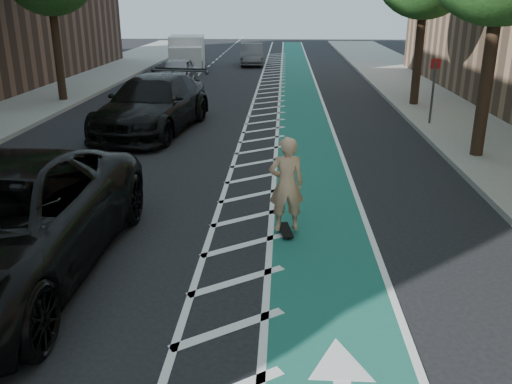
{
  "coord_description": "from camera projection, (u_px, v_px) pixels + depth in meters",
  "views": [
    {
      "loc": [
        2.23,
        -7.99,
        4.43
      ],
      "look_at": [
        1.74,
        1.39,
        1.1
      ],
      "focal_mm": 38.0,
      "sensor_mm": 36.0,
      "label": 1
    }
  ],
  "objects": [
    {
      "name": "ground",
      "position": [
        149.0,
        279.0,
        9.11
      ],
      "size": [
        120.0,
        120.0,
        0.0
      ],
      "primitive_type": "plane",
      "color": "black",
      "rests_on": "ground"
    },
    {
      "name": "bike_lane",
      "position": [
        306.0,
        138.0,
        18.38
      ],
      "size": [
        2.0,
        90.0,
        0.01
      ],
      "primitive_type": "cube",
      "color": "#17534C",
      "rests_on": "ground"
    },
    {
      "name": "buffer_strip",
      "position": [
        262.0,
        138.0,
        18.45
      ],
      "size": [
        1.4,
        90.0,
        0.01
      ],
      "primitive_type": "cube",
      "color": "silver",
      "rests_on": "ground"
    },
    {
      "name": "sidewalk_right",
      "position": [
        502.0,
        139.0,
        18.03
      ],
      "size": [
        5.0,
        90.0,
        0.15
      ],
      "primitive_type": "cube",
      "color": "gray",
      "rests_on": "ground"
    },
    {
      "name": "curb_right",
      "position": [
        427.0,
        138.0,
        18.15
      ],
      "size": [
        0.12,
        90.0,
        0.16
      ],
      "primitive_type": "cube",
      "color": "gray",
      "rests_on": "ground"
    },
    {
      "name": "curb_left",
      "position": [
        17.0,
        133.0,
        18.85
      ],
      "size": [
        0.12,
        90.0,
        0.16
      ],
      "primitive_type": "cube",
      "color": "gray",
      "rests_on": "ground"
    },
    {
      "name": "sign_post",
      "position": [
        433.0,
        91.0,
        19.58
      ],
      "size": [
        0.35,
        0.08,
        2.47
      ],
      "color": "#4C4C4C",
      "rests_on": "ground"
    },
    {
      "name": "skateboard",
      "position": [
        285.0,
        230.0,
        10.86
      ],
      "size": [
        0.33,
        0.78,
        0.1
      ],
      "rotation": [
        0.0,
        0.0,
        0.16
      ],
      "color": "black",
      "rests_on": "ground"
    },
    {
      "name": "skateboarder",
      "position": [
        286.0,
        184.0,
        10.53
      ],
      "size": [
        0.76,
        0.56,
        1.9
      ],
      "primitive_type": "imported",
      "rotation": [
        0.0,
        0.0,
        3.3
      ],
      "color": "tan",
      "rests_on": "skateboard"
    },
    {
      "name": "suv_far",
      "position": [
        153.0,
        104.0,
        19.13
      ],
      "size": [
        3.58,
        6.94,
        1.92
      ],
      "primitive_type": "imported",
      "rotation": [
        0.0,
        0.0,
        -0.14
      ],
      "color": "black",
      "rests_on": "ground"
    },
    {
      "name": "car_silver",
      "position": [
        177.0,
        72.0,
        29.51
      ],
      "size": [
        1.82,
        4.39,
        1.49
      ],
      "primitive_type": "imported",
      "rotation": [
        0.0,
        0.0,
        -0.01
      ],
      "color": "#949398",
      "rests_on": "ground"
    },
    {
      "name": "car_grey",
      "position": [
        252.0,
        54.0,
        39.03
      ],
      "size": [
        1.86,
        4.65,
        1.5
      ],
      "primitive_type": "imported",
      "rotation": [
        0.0,
        0.0,
        0.06
      ],
      "color": "#595A5E",
      "rests_on": "ground"
    },
    {
      "name": "box_truck",
      "position": [
        187.0,
        54.0,
        36.99
      ],
      "size": [
        2.88,
        5.33,
        2.12
      ],
      "rotation": [
        0.0,
        0.0,
        0.13
      ],
      "color": "silver",
      "rests_on": "ground"
    },
    {
      "name": "barrel_a",
      "position": [
        10.0,
        190.0,
        11.97
      ],
      "size": [
        0.72,
        0.72,
        0.98
      ],
      "color": "orange",
      "rests_on": "ground"
    },
    {
      "name": "barrel_b",
      "position": [
        184.0,
        105.0,
        21.69
      ],
      "size": [
        0.76,
        0.76,
        1.03
      ],
      "color": "#F5460C",
      "rests_on": "ground"
    },
    {
      "name": "barrel_c",
      "position": [
        140.0,
        102.0,
        22.82
      ],
      "size": [
        0.6,
        0.6,
        0.82
      ],
      "color": "#E0580B",
      "rests_on": "ground"
    }
  ]
}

